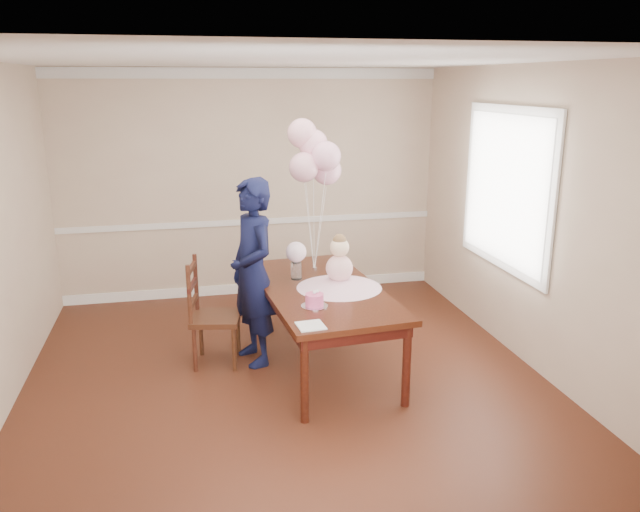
# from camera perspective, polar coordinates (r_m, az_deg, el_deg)

# --- Properties ---
(floor) EXTENTS (4.50, 5.00, 0.00)m
(floor) POSITION_cam_1_polar(r_m,az_deg,el_deg) (5.57, -2.97, -11.53)
(floor) COLOR #37170D
(floor) RESTS_ON ground
(ceiling) EXTENTS (4.50, 5.00, 0.02)m
(ceiling) POSITION_cam_1_polar(r_m,az_deg,el_deg) (4.95, -3.43, 17.47)
(ceiling) COLOR white
(ceiling) RESTS_ON wall_back
(wall_back) EXTENTS (4.50, 0.02, 2.70)m
(wall_back) POSITION_cam_1_polar(r_m,az_deg,el_deg) (7.52, -6.32, 6.48)
(wall_back) COLOR tan
(wall_back) RESTS_ON floor
(wall_front) EXTENTS (4.50, 0.02, 2.70)m
(wall_front) POSITION_cam_1_polar(r_m,az_deg,el_deg) (2.78, 5.39, -9.82)
(wall_front) COLOR tan
(wall_front) RESTS_ON floor
(wall_right) EXTENTS (0.02, 5.00, 2.70)m
(wall_right) POSITION_cam_1_polar(r_m,az_deg,el_deg) (5.88, 19.04, 3.11)
(wall_right) COLOR tan
(wall_right) RESTS_ON floor
(chair_rail_trim) EXTENTS (4.50, 0.02, 0.07)m
(chair_rail_trim) POSITION_cam_1_polar(r_m,az_deg,el_deg) (7.60, -6.21, 3.12)
(chair_rail_trim) COLOR white
(chair_rail_trim) RESTS_ON wall_back
(crown_molding) EXTENTS (4.50, 0.02, 0.12)m
(crown_molding) POSITION_cam_1_polar(r_m,az_deg,el_deg) (7.42, -6.62, 16.27)
(crown_molding) COLOR silver
(crown_molding) RESTS_ON wall_back
(baseboard_trim) EXTENTS (4.50, 0.02, 0.12)m
(baseboard_trim) POSITION_cam_1_polar(r_m,az_deg,el_deg) (7.82, -6.03, -2.90)
(baseboard_trim) COLOR white
(baseboard_trim) RESTS_ON floor
(window_frame) EXTENTS (0.02, 1.66, 1.56)m
(window_frame) POSITION_cam_1_polar(r_m,az_deg,el_deg) (6.25, 16.67, 5.90)
(window_frame) COLOR white
(window_frame) RESTS_ON wall_right
(window_blinds) EXTENTS (0.01, 1.50, 1.40)m
(window_blinds) POSITION_cam_1_polar(r_m,az_deg,el_deg) (6.25, 16.53, 5.90)
(window_blinds) COLOR white
(window_blinds) RESTS_ON wall_right
(dining_table_top) EXTENTS (1.17, 2.09, 0.05)m
(dining_table_top) POSITION_cam_1_polar(r_m,az_deg,el_deg) (5.62, 0.13, -3.13)
(dining_table_top) COLOR black
(dining_table_top) RESTS_ON table_leg_fl
(table_apron) EXTENTS (1.06, 1.99, 0.10)m
(table_apron) POSITION_cam_1_polar(r_m,az_deg,el_deg) (5.64, 0.13, -3.85)
(table_apron) COLOR black
(table_apron) RESTS_ON table_leg_fl
(table_leg_fl) EXTENTS (0.08, 0.08, 0.71)m
(table_leg_fl) POSITION_cam_1_polar(r_m,az_deg,el_deg) (4.83, -1.42, -11.28)
(table_leg_fl) COLOR black
(table_leg_fl) RESTS_ON floor
(table_leg_fr) EXTENTS (0.08, 0.08, 0.71)m
(table_leg_fr) POSITION_cam_1_polar(r_m,az_deg,el_deg) (5.10, 7.92, -9.90)
(table_leg_fr) COLOR black
(table_leg_fr) RESTS_ON floor
(table_leg_bl) EXTENTS (0.08, 0.08, 0.71)m
(table_leg_bl) POSITION_cam_1_polar(r_m,az_deg,el_deg) (6.50, -5.91, -4.10)
(table_leg_bl) COLOR black
(table_leg_bl) RESTS_ON floor
(table_leg_br) EXTENTS (0.08, 0.08, 0.71)m
(table_leg_br) POSITION_cam_1_polar(r_m,az_deg,el_deg) (6.70, 1.22, -3.39)
(table_leg_br) COLOR black
(table_leg_br) RESTS_ON floor
(baby_skirt) EXTENTS (0.83, 0.83, 0.10)m
(baby_skirt) POSITION_cam_1_polar(r_m,az_deg,el_deg) (5.59, 1.77, -2.40)
(baby_skirt) COLOR #EBADC4
(baby_skirt) RESTS_ON dining_table_top
(baby_torso) EXTENTS (0.24, 0.24, 0.24)m
(baby_torso) POSITION_cam_1_polar(r_m,az_deg,el_deg) (5.55, 1.78, -1.12)
(baby_torso) COLOR #F89CC8
(baby_torso) RESTS_ON baby_skirt
(baby_head) EXTENTS (0.17, 0.17, 0.17)m
(baby_head) POSITION_cam_1_polar(r_m,az_deg,el_deg) (5.50, 1.79, 0.80)
(baby_head) COLOR #FED8AF
(baby_head) RESTS_ON baby_torso
(baby_hair) EXTENTS (0.12, 0.12, 0.12)m
(baby_hair) POSITION_cam_1_polar(r_m,az_deg,el_deg) (5.49, 1.80, 1.41)
(baby_hair) COLOR brown
(baby_hair) RESTS_ON baby_head
(cake_platter) EXTENTS (0.24, 0.24, 0.01)m
(cake_platter) POSITION_cam_1_polar(r_m,az_deg,el_deg) (5.14, -0.51, -4.59)
(cake_platter) COLOR silver
(cake_platter) RESTS_ON dining_table_top
(birthday_cake) EXTENTS (0.16, 0.16, 0.10)m
(birthday_cake) POSITION_cam_1_polar(r_m,az_deg,el_deg) (5.12, -0.51, -4.02)
(birthday_cake) COLOR #DC4582
(birthday_cake) RESTS_ON cake_platter
(cake_flower_a) EXTENTS (0.03, 0.03, 0.03)m
(cake_flower_a) POSITION_cam_1_polar(r_m,az_deg,el_deg) (5.10, -0.51, -3.33)
(cake_flower_a) COLOR white
(cake_flower_a) RESTS_ON birthday_cake
(cake_flower_b) EXTENTS (0.03, 0.03, 0.03)m
(cake_flower_b) POSITION_cam_1_polar(r_m,az_deg,el_deg) (5.13, -0.25, -3.23)
(cake_flower_b) COLOR white
(cake_flower_b) RESTS_ON birthday_cake
(rose_vase_near) EXTENTS (0.11, 0.11, 0.16)m
(rose_vase_near) POSITION_cam_1_polar(r_m,az_deg,el_deg) (5.82, -2.18, -1.36)
(rose_vase_near) COLOR white
(rose_vase_near) RESTS_ON dining_table_top
(roses_near) EXTENTS (0.19, 0.19, 0.19)m
(roses_near) POSITION_cam_1_polar(r_m,az_deg,el_deg) (5.77, -2.20, 0.37)
(roses_near) COLOR silver
(roses_near) RESTS_ON rose_vase_near
(napkin) EXTENTS (0.22, 0.22, 0.01)m
(napkin) POSITION_cam_1_polar(r_m,az_deg,el_deg) (4.74, -0.86, -6.39)
(napkin) COLOR white
(napkin) RESTS_ON dining_table_top
(balloon_weight) EXTENTS (0.04, 0.04, 0.02)m
(balloon_weight) POSITION_cam_1_polar(r_m,az_deg,el_deg) (6.14, -0.52, -1.12)
(balloon_weight) COLOR silver
(balloon_weight) RESTS_ON dining_table_top
(balloon_a) EXTENTS (0.28, 0.28, 0.28)m
(balloon_a) POSITION_cam_1_polar(r_m,az_deg,el_deg) (5.90, -1.49, 8.12)
(balloon_a) COLOR #E9A5B7
(balloon_a) RESTS_ON balloon_ribbon_a
(balloon_b) EXTENTS (0.28, 0.28, 0.28)m
(balloon_b) POSITION_cam_1_polar(r_m,az_deg,el_deg) (5.90, 0.55, 9.11)
(balloon_b) COLOR #FCB2D2
(balloon_b) RESTS_ON balloon_ribbon_b
(balloon_c) EXTENTS (0.28, 0.28, 0.28)m
(balloon_c) POSITION_cam_1_polar(r_m,az_deg,el_deg) (6.01, -0.64, 10.19)
(balloon_c) COLOR #FDB3CC
(balloon_c) RESTS_ON balloon_ribbon_c
(balloon_d) EXTENTS (0.28, 0.28, 0.28)m
(balloon_d) POSITION_cam_1_polar(r_m,az_deg,el_deg) (5.99, -1.64, 11.14)
(balloon_d) COLOR #FFB4C6
(balloon_d) RESTS_ON balloon_ribbon_d
(balloon_e) EXTENTS (0.28, 0.28, 0.28)m
(balloon_e) POSITION_cam_1_polar(r_m,az_deg,el_deg) (6.06, 0.62, 7.84)
(balloon_e) COLOR #FEB4D1
(balloon_e) RESTS_ON balloon_ribbon_e
(balloon_ribbon_a) EXTENTS (0.09, 0.01, 0.84)m
(balloon_ribbon_a) POSITION_cam_1_polar(r_m,az_deg,el_deg) (6.02, -0.99, 2.70)
(balloon_ribbon_a) COLOR white
(balloon_ribbon_a) RESTS_ON balloon_weight
(balloon_ribbon_b) EXTENTS (0.11, 0.05, 0.94)m
(balloon_ribbon_b) POSITION_cam_1_polar(r_m,az_deg,el_deg) (6.01, 0.00, 3.18)
(balloon_ribbon_b) COLOR white
(balloon_ribbon_b) RESTS_ON balloon_weight
(balloon_ribbon_c) EXTENTS (0.01, 0.10, 1.05)m
(balloon_ribbon_c) POSITION_cam_1_polar(r_m,az_deg,el_deg) (6.06, -0.58, 3.77)
(balloon_ribbon_c) COLOR white
(balloon_ribbon_c) RESTS_ON balloon_weight
(balloon_ribbon_d) EXTENTS (0.09, 0.10, 1.14)m
(balloon_ribbon_d) POSITION_cam_1_polar(r_m,az_deg,el_deg) (6.04, -1.06, 4.23)
(balloon_ribbon_d) COLOR white
(balloon_ribbon_d) RESTS_ON balloon_weight
(balloon_ribbon_e) EXTENTS (0.14, 0.09, 0.78)m
(balloon_ribbon_e) POSITION_cam_1_polar(r_m,az_deg,el_deg) (6.10, 0.05, 2.63)
(balloon_ribbon_e) COLOR white
(balloon_ribbon_e) RESTS_ON balloon_weight
(dining_chair_seat) EXTENTS (0.51, 0.51, 0.05)m
(dining_chair_seat) POSITION_cam_1_polar(r_m,az_deg,el_deg) (5.83, -9.49, -5.63)
(dining_chair_seat) COLOR #361A0E
(dining_chair_seat) RESTS_ON chair_leg_fl
(chair_leg_fl) EXTENTS (0.05, 0.05, 0.42)m
(chair_leg_fl) POSITION_cam_1_polar(r_m,az_deg,el_deg) (5.79, -11.39, -8.39)
(chair_leg_fl) COLOR #3B1910
(chair_leg_fl) RESTS_ON floor
(chair_leg_fr) EXTENTS (0.05, 0.05, 0.42)m
(chair_leg_fr) POSITION_cam_1_polar(r_m,az_deg,el_deg) (5.74, -7.86, -8.44)
(chair_leg_fr) COLOR #391C0F
(chair_leg_fr) RESTS_ON floor
(chair_leg_bl) EXTENTS (0.05, 0.05, 0.42)m
(chair_leg_bl) POSITION_cam_1_polar(r_m,az_deg,el_deg) (6.11, -10.83, -7.03)
(chair_leg_bl) COLOR #351A0E
(chair_leg_bl) RESTS_ON floor
(chair_leg_br) EXTENTS (0.05, 0.05, 0.42)m
(chair_leg_br) POSITION_cam_1_polar(r_m,az_deg,el_deg) (6.06, -7.50, -7.07)
(chair_leg_br) COLOR #331A0E
(chair_leg_br) RESTS_ON floor
(chair_back_post_l) EXTENTS (0.05, 0.05, 0.55)m
(chair_back_post_l) POSITION_cam_1_polar(r_m,az_deg,el_deg) (5.60, -11.87, -3.54)
(chair_back_post_l) COLOR #3D1C10
(chair_back_post_l) RESTS_ON dining_chair_seat
(chair_back_post_r) EXTENTS (0.05, 0.05, 0.55)m
(chair_back_post_r) POSITION_cam_1_polar(r_m,az_deg,el_deg) (5.94, -11.27, -2.42)
(chair_back_post_r) COLOR #35150E
(chair_back_post_r) RESTS_ON dining_chair_seat
(chair_slat_low) EXTENTS (0.10, 0.39, 0.05)m
(chair_slat_low) POSITION_cam_1_polar(r_m,az_deg,el_deg) (5.81, -11.50, -4.07)
(chair_slat_low) COLOR #36190E
(chair_slat_low) RESTS_ON dining_chair_seat
(chair_slat_mid) EXTENTS (0.10, 0.39, 0.05)m
(chair_slat_mid) POSITION_cam_1_polar(r_m,az_deg,el_deg) (5.76, -11.58, -2.59)
(chair_slat_mid) COLOR black
(chair_slat_mid) RESTS_ON dining_chair_seat
(chair_slat_top) EXTENTS (0.10, 0.39, 0.05)m
(chair_slat_top) POSITION_cam_1_polar(r_m,az_deg,el_deg) (5.71, -11.67, -1.09)
(chair_slat_top) COLOR #38190F
(chair_slat_top) RESTS_ON dining_chair_seat
(woman) EXTENTS (0.58, 0.72, 1.73)m
(woman) POSITION_cam_1_polar(r_m,az_deg,el_deg) (5.70, -6.16, -1.52)
(woman) COLOR black
(woman) RESTS_ON floor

